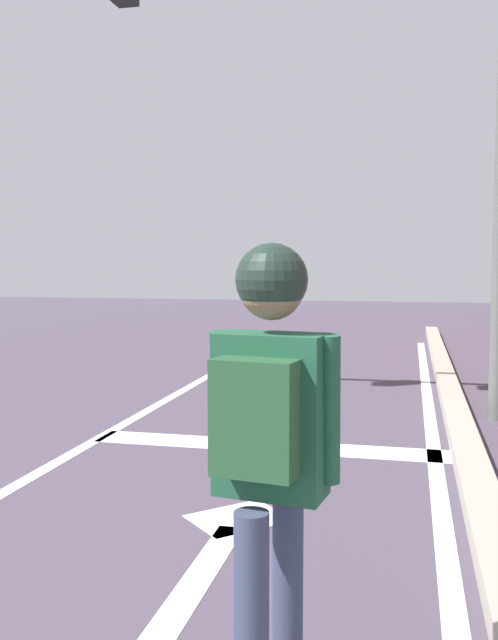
{
  "coord_description": "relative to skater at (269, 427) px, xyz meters",
  "views": [
    {
      "loc": [
        2.95,
        2.05,
        1.59
      ],
      "look_at": [
        1.56,
        8.11,
        1.07
      ],
      "focal_mm": 39.48,
      "sensor_mm": 36.0,
      "label": 1
    }
  ],
  "objects": [
    {
      "name": "lane_arrow_stem",
      "position": [
        -0.58,
        1.07,
        -1.05
      ],
      "size": [
        0.16,
        1.4,
        0.01
      ],
      "primitive_type": "cube",
      "color": "silver",
      "rests_on": "ground"
    },
    {
      "name": "lane_line_curbside",
      "position": [
        0.65,
        1.76,
        -1.05
      ],
      "size": [
        0.12,
        20.0,
        0.01
      ],
      "primitive_type": "cube",
      "color": "silver",
      "rests_on": "ground"
    },
    {
      "name": "curb_strip",
      "position": [
        0.9,
        1.76,
        -0.99
      ],
      "size": [
        0.24,
        24.0,
        0.14
      ],
      "primitive_type": "cube",
      "color": "#A0988A",
      "rests_on": "ground"
    },
    {
      "name": "traffic_signal_mast",
      "position": [
        -0.28,
        5.13,
        2.89
      ],
      "size": [
        5.31,
        0.34,
        5.27
      ],
      "color": "#60645F",
      "rests_on": "ground"
    },
    {
      "name": "lane_arrow_head",
      "position": [
        -0.58,
        1.92,
        -1.05
      ],
      "size": [
        0.71,
        0.71,
        0.01
      ],
      "primitive_type": "cube",
      "rotation": [
        0.0,
        0.0,
        0.79
      ],
      "color": "silver",
      "rests_on": "ground"
    },
    {
      "name": "skater",
      "position": [
        0.0,
        0.0,
        0.0
      ],
      "size": [
        0.44,
        0.6,
        1.57
      ],
      "color": "#38415C",
      "rests_on": "skateboard"
    },
    {
      "name": "stop_bar",
      "position": [
        -0.73,
        3.63,
        -1.05
      ],
      "size": [
        3.07,
        0.4,
        0.01
      ],
      "primitive_type": "cube",
      "color": "silver",
      "rests_on": "ground"
    }
  ]
}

